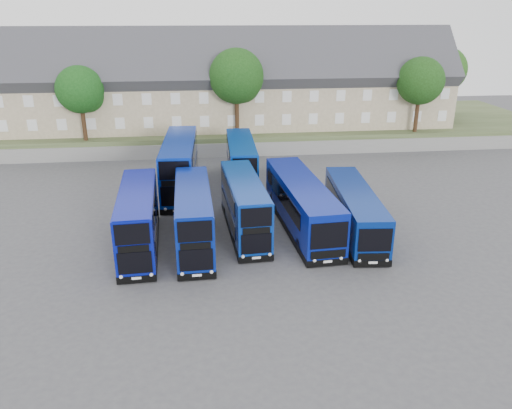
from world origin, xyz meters
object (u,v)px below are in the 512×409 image
Objects in this scene: dd_front_left at (138,221)px; tree_mid at (238,78)px; coach_east_a at (301,205)px; dd_front_mid at (194,218)px; tree_east at (421,83)px; tree_far at (445,71)px; tree_west at (82,91)px.

tree_mid is at bearing 66.80° from dd_front_left.
dd_front_mid is at bearing -168.31° from coach_east_a.
dd_front_mid is 1.23× the size of tree_east.
coach_east_a is at bearing -130.22° from tree_far.
tree_far is (26.00, 6.50, -0.34)m from tree_mid.
dd_front_mid is 1.31× the size of tree_west.
tree_east is at bearing 40.62° from dd_front_mid.
tree_far reaches higher than tree_east.
tree_mid reaches higher than tree_far.
tree_west is 0.88× the size of tree_far.
coach_east_a is at bearing -46.99° from tree_west.
tree_west reaches higher than dd_front_mid.
tree_far reaches higher than coach_east_a.
tree_mid is at bearing 1.79° from tree_west.
coach_east_a is 27.12m from tree_east.
coach_east_a is 28.26m from tree_west.
tree_east is (24.74, 22.45, 5.45)m from dd_front_mid.
coach_east_a is (7.67, 2.16, -0.24)m from dd_front_mid.
dd_front_left is 1.00× the size of dd_front_mid.
dd_front_mid is 25.63m from tree_west.
dd_front_left is 45.60m from tree_far.
coach_east_a is at bearing -81.99° from tree_mid.
coach_east_a is at bearing 14.13° from dd_front_mid.
tree_mid is 26.80m from tree_far.
dd_front_left is 1.23× the size of tree_east.
tree_west is at bearing -180.00° from tree_east.
tree_west is at bearing 128.97° from coach_east_a.
tree_mid is 1.06× the size of tree_far.
tree_far is (30.74, 29.45, 5.79)m from dd_front_mid.
tree_east is at bearing 35.16° from dd_front_left.
coach_east_a is 1.39× the size of tree_mid.
tree_west is 16.04m from tree_mid.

